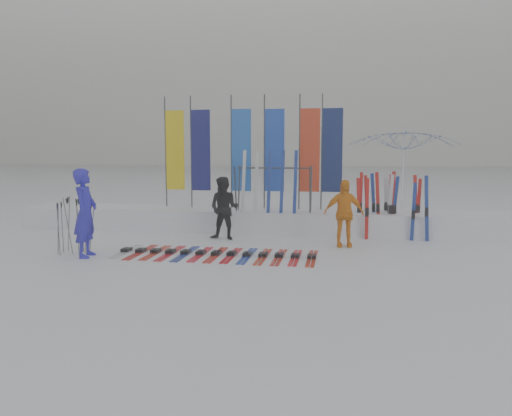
% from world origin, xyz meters
% --- Properties ---
extents(ground, '(120.00, 120.00, 0.00)m').
position_xyz_m(ground, '(0.00, 0.00, 0.00)').
color(ground, white).
rests_on(ground, ground).
extents(snow_bank, '(14.00, 1.60, 0.60)m').
position_xyz_m(snow_bank, '(0.00, 4.60, 0.30)').
color(snow_bank, white).
rests_on(snow_bank, ground).
extents(person_blue, '(0.55, 0.75, 1.88)m').
position_xyz_m(person_blue, '(-3.29, 0.58, 0.94)').
color(person_blue, '#2520BF').
rests_on(person_blue, ground).
extents(person_black, '(0.85, 0.70, 1.59)m').
position_xyz_m(person_black, '(-0.87, 3.08, 0.80)').
color(person_black, black).
rests_on(person_black, ground).
extents(person_yellow, '(0.97, 0.50, 1.58)m').
position_xyz_m(person_yellow, '(2.11, 2.66, 0.79)').
color(person_yellow, orange).
rests_on(person_yellow, ground).
extents(tent_canopy, '(4.21, 4.25, 2.94)m').
position_xyz_m(tent_canopy, '(3.75, 5.77, 1.47)').
color(tent_canopy, white).
rests_on(tent_canopy, ground).
extents(ski_row, '(4.31, 1.66, 0.07)m').
position_xyz_m(ski_row, '(-0.61, 1.20, 0.03)').
color(ski_row, '#B6B8BD').
rests_on(ski_row, ground).
extents(pole_cluster, '(0.85, 0.72, 1.25)m').
position_xyz_m(pole_cluster, '(-3.72, 0.85, 0.60)').
color(pole_cluster, '#595B60').
rests_on(pole_cluster, ground).
extents(feather_flags, '(5.14, 0.23, 3.20)m').
position_xyz_m(feather_flags, '(-0.44, 4.86, 2.24)').
color(feather_flags, '#383A3F').
rests_on(feather_flags, ground).
extents(ski_rack, '(2.04, 0.80, 1.23)m').
position_xyz_m(ski_rack, '(0.23, 4.20, 1.38)').
color(ski_rack, '#383A3F').
rests_on(ski_rack, ground).
extents(upright_skis, '(1.71, 1.18, 1.70)m').
position_xyz_m(upright_skis, '(3.27, 4.31, 0.80)').
color(upright_skis, red).
rests_on(upright_skis, ground).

